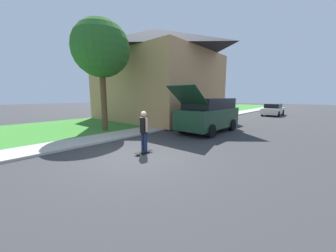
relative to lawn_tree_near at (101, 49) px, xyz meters
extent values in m
plane|color=#333335|center=(5.43, -1.95, -5.13)|extent=(120.00, 120.00, 0.00)
cube|color=#387F2D|center=(-2.57, 4.05, -5.09)|extent=(10.00, 80.00, 0.08)
cube|color=#ADA89E|center=(1.83, 4.05, -5.08)|extent=(1.80, 80.00, 0.10)
cube|color=tan|center=(-1.98, 6.84, -2.11)|extent=(10.38, 8.24, 5.88)
pyramid|color=#28282D|center=(-1.98, 6.84, 2.08)|extent=(11.18, 9.04, 2.48)
cylinder|color=brown|center=(0.00, 0.00, -2.98)|extent=(0.36, 0.36, 4.13)
sphere|color=#286023|center=(0.00, 0.00, 0.04)|extent=(3.48, 3.48, 3.48)
cube|color=#193823|center=(5.18, 4.23, -4.22)|extent=(2.04, 4.71, 1.18)
cube|color=black|center=(5.18, 4.35, -3.31)|extent=(1.88, 3.67, 0.64)
cylinder|color=black|center=(4.20, 5.69, -4.75)|extent=(0.24, 0.75, 0.75)
cylinder|color=black|center=(6.16, 5.69, -4.75)|extent=(0.24, 0.75, 0.75)
cylinder|color=black|center=(4.20, 2.78, -4.75)|extent=(0.24, 0.75, 0.75)
cylinder|color=black|center=(6.16, 2.78, -4.75)|extent=(0.24, 0.75, 0.75)
cube|color=#193823|center=(5.18, 1.83, -2.78)|extent=(1.79, 1.36, 0.97)
cube|color=silver|center=(5.89, 18.55, -4.59)|extent=(1.72, 4.15, 0.69)
cube|color=black|center=(5.89, 18.45, -3.99)|extent=(1.51, 2.16, 0.50)
cylinder|color=black|center=(5.06, 19.80, -4.81)|extent=(0.20, 0.62, 0.62)
cylinder|color=black|center=(6.72, 19.80, -4.81)|extent=(0.20, 0.62, 0.62)
cylinder|color=black|center=(5.06, 17.31, -4.81)|extent=(0.20, 0.62, 0.62)
cylinder|color=black|center=(6.72, 17.31, -4.81)|extent=(0.20, 0.62, 0.62)
cylinder|color=#192347|center=(5.38, -1.51, -4.72)|extent=(0.13, 0.13, 0.81)
cylinder|color=#192347|center=(5.55, -1.51, -4.72)|extent=(0.13, 0.13, 0.81)
cube|color=black|center=(5.46, -1.51, -4.00)|extent=(0.25, 0.20, 0.62)
sphere|color=tan|center=(5.46, -1.51, -3.54)|extent=(0.22, 0.22, 0.22)
cylinder|color=tan|center=(5.30, -1.51, -3.97)|extent=(0.09, 0.09, 0.55)
cylinder|color=tan|center=(5.62, -1.51, -3.97)|extent=(0.09, 0.09, 0.55)
cube|color=black|center=(5.53, -1.60, -5.04)|extent=(0.21, 0.82, 0.02)
cylinder|color=silver|center=(5.43, -1.34, -5.10)|extent=(0.03, 0.06, 0.06)
cylinder|color=silver|center=(5.62, -1.34, -5.10)|extent=(0.03, 0.06, 0.06)
cylinder|color=silver|center=(5.43, -1.85, -5.10)|extent=(0.03, 0.06, 0.06)
cylinder|color=silver|center=(5.62, -1.85, -5.10)|extent=(0.03, 0.06, 0.06)
camera|label=1|loc=(10.97, -6.42, -2.85)|focal=20.00mm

